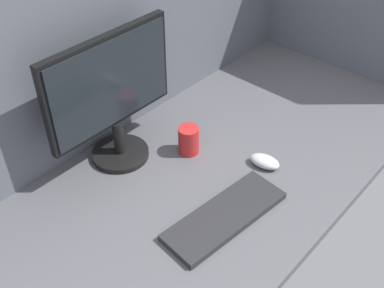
# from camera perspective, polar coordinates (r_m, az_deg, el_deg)

# --- Properties ---
(ground_plane) EXTENTS (1.80, 0.80, 0.03)m
(ground_plane) POSITION_cam_1_polar(r_m,az_deg,el_deg) (1.46, 1.22, -3.85)
(ground_plane) COLOR #515156
(cubicle_wall_back) EXTENTS (1.80, 0.05, 0.67)m
(cubicle_wall_back) POSITION_cam_1_polar(r_m,az_deg,el_deg) (1.49, -9.89, 12.81)
(cubicle_wall_back) COLOR #565B66
(cubicle_wall_back) RESTS_ON ground_plane
(monitor) EXTENTS (0.44, 0.18, 0.41)m
(monitor) POSITION_cam_1_polar(r_m,az_deg,el_deg) (1.39, -9.67, 5.94)
(monitor) COLOR black
(monitor) RESTS_ON ground_plane
(keyboard) EXTENTS (0.38, 0.17, 0.02)m
(keyboard) POSITION_cam_1_polar(r_m,az_deg,el_deg) (1.31, 4.00, -8.64)
(keyboard) COLOR #262628
(keyboard) RESTS_ON ground_plane
(mouse) EXTENTS (0.07, 0.10, 0.03)m
(mouse) POSITION_cam_1_polar(r_m,az_deg,el_deg) (1.48, 8.77, -2.09)
(mouse) COLOR silver
(mouse) RESTS_ON ground_plane
(mug_red_plastic) EXTENTS (0.07, 0.07, 0.09)m
(mug_red_plastic) POSITION_cam_1_polar(r_m,az_deg,el_deg) (1.49, -0.42, 0.47)
(mug_red_plastic) COLOR red
(mug_red_plastic) RESTS_ON ground_plane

